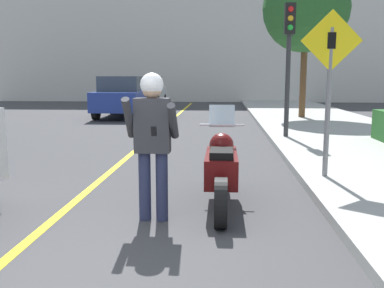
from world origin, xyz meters
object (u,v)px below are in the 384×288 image
(parked_car_blue, at_px, (124,96))
(crossing_sign, at_px, (329,78))
(parked_car_white, at_px, (146,91))
(person_biker, at_px, (152,132))
(traffic_light, at_px, (289,44))
(street_tree, at_px, (306,9))
(motorcycle, at_px, (221,169))

(parked_car_blue, bearing_deg, crossing_sign, -62.44)
(parked_car_white, bearing_deg, person_biker, -79.57)
(traffic_light, relative_size, street_tree, 0.59)
(parked_car_white, bearing_deg, street_tree, -44.22)
(motorcycle, bearing_deg, person_biker, -140.97)
(crossing_sign, bearing_deg, parked_car_white, 108.97)
(street_tree, xyz_separation_m, parked_car_white, (-7.35, 7.15, -3.29))
(person_biker, xyz_separation_m, traffic_light, (2.44, 6.39, 1.42))
(person_biker, distance_m, street_tree, 12.89)
(person_biker, relative_size, traffic_light, 0.51)
(person_biker, height_order, street_tree, street_tree)
(motorcycle, xyz_separation_m, person_biker, (-0.78, -0.64, 0.55))
(person_biker, height_order, crossing_sign, crossing_sign)
(motorcycle, distance_m, street_tree, 12.24)
(motorcycle, height_order, parked_car_blue, parked_car_blue)
(person_biker, relative_size, parked_car_white, 0.41)
(motorcycle, bearing_deg, street_tree, 74.83)
(person_biker, relative_size, parked_car_blue, 0.41)
(crossing_sign, height_order, parked_car_blue, crossing_sign)
(motorcycle, distance_m, parked_car_white, 18.92)
(street_tree, bearing_deg, parked_car_blue, 173.05)
(motorcycle, xyz_separation_m, street_tree, (3.06, 11.27, 3.65))
(motorcycle, distance_m, crossing_sign, 2.34)
(person_biker, bearing_deg, parked_car_blue, 104.44)
(crossing_sign, relative_size, street_tree, 0.45)
(crossing_sign, height_order, parked_car_white, crossing_sign)
(parked_car_blue, bearing_deg, motorcycle, -71.46)
(parked_car_blue, xyz_separation_m, parked_car_white, (-0.22, 6.28, 0.00))
(traffic_light, bearing_deg, crossing_sign, -90.60)
(traffic_light, distance_m, street_tree, 5.94)
(motorcycle, bearing_deg, parked_car_white, 103.11)
(person_biker, height_order, parked_car_white, person_biker)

